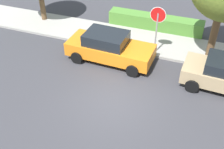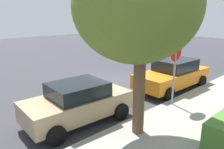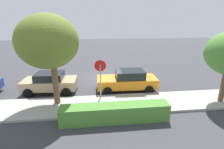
{
  "view_description": "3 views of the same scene",
  "coord_description": "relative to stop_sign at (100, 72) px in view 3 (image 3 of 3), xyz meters",
  "views": [
    {
      "loc": [
        3.11,
        -8.66,
        8.49
      ],
      "look_at": [
        -0.36,
        0.77,
        0.81
      ],
      "focal_mm": 45.0,
      "sensor_mm": 36.0,
      "label": 1
    },
    {
      "loc": [
        8.59,
        8.87,
        3.82
      ],
      "look_at": [
        1.43,
        1.16,
        0.94
      ],
      "focal_mm": 35.0,
      "sensor_mm": 36.0,
      "label": 2
    },
    {
      "loc": [
        1.3,
        15.22,
        5.39
      ],
      "look_at": [
        -0.22,
        2.09,
        1.01
      ],
      "focal_mm": 28.0,
      "sensor_mm": 36.0,
      "label": 3
    }
  ],
  "objects": [
    {
      "name": "ground_plane",
      "position": [
        -0.8,
        -4.26,
        -1.93
      ],
      "size": [
        60.0,
        60.0,
        0.0
      ],
      "primitive_type": "plane",
      "color": "#38383D"
    },
    {
      "name": "parked_car_orange",
      "position": [
        -2.11,
        -1.32,
        -1.14
      ],
      "size": [
        4.54,
        2.12,
        1.57
      ],
      "color": "orange",
      "rests_on": "ground_plane"
    },
    {
      "name": "sidewalk_curb",
      "position": [
        -0.8,
        1.03,
        -1.86
      ],
      "size": [
        32.0,
        2.67,
        0.14
      ],
      "primitive_type": "cube",
      "color": "#9E9B93",
      "rests_on": "ground_plane"
    },
    {
      "name": "parked_car_tan",
      "position": [
        3.69,
        -1.62,
        -1.15
      ],
      "size": [
        3.96,
        2.15,
        1.5
      ],
      "color": "tan",
      "rests_on": "ground_plane"
    },
    {
      "name": "front_yard_hedge",
      "position": [
        -0.62,
        2.78,
        -1.45
      ],
      "size": [
        5.83,
        0.89,
        0.95
      ],
      "color": "#4C8433",
      "rests_on": "ground_plane"
    },
    {
      "name": "street_tree_near_corner",
      "position": [
        3.01,
        0.47,
        2.09
      ],
      "size": [
        3.57,
        3.57,
        5.63
      ],
      "color": "brown",
      "rests_on": "ground_plane"
    },
    {
      "name": "stop_sign",
      "position": [
        0.0,
        0.0,
        0.0
      ],
      "size": [
        0.82,
        0.08,
        2.78
      ],
      "color": "gray",
      "rests_on": "ground_plane"
    }
  ]
}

